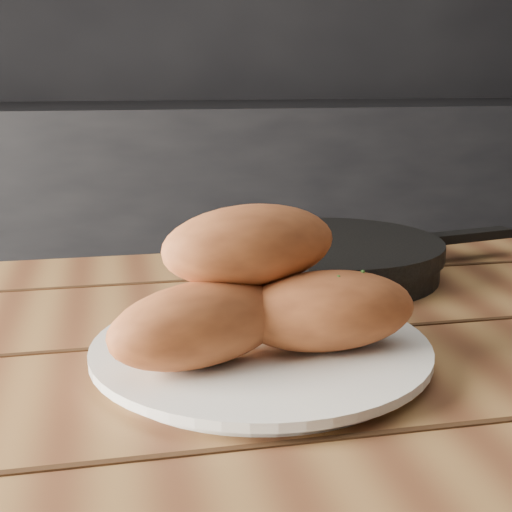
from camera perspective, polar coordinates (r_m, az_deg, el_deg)
The scene contains 5 objects.
counter at distance 2.29m, azimuth 1.78°, elevation 0.76°, with size 2.80×0.60×0.90m, color black.
table at distance 0.66m, azimuth 8.77°, elevation -17.38°, with size 1.40×0.88×0.75m.
plate at distance 0.62m, azimuth 0.38°, elevation -7.65°, with size 0.29×0.29×0.02m.
bread_rolls at distance 0.60m, azimuth -0.06°, elevation -2.86°, with size 0.27×0.24×0.12m.
skillet at distance 0.88m, azimuth 6.03°, elevation -0.05°, with size 0.41×0.28×0.05m.
Camera 1 is at (-0.52, -0.46, 0.99)m, focal length 50.00 mm.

